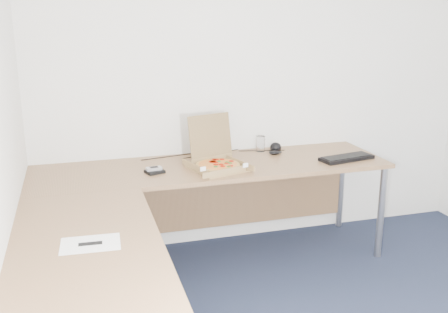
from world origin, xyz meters
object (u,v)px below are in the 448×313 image
object	(u,v)px
desk	(180,193)
drinking_glass	(261,144)
pizza_box	(217,163)
keyboard	(347,158)
wallet	(155,172)

from	to	relation	value
desk	drinking_glass	size ratio (longest dim) A/B	20.86
desk	pizza_box	bearing A→B (deg)	45.61
desk	keyboard	xyz separation A→B (m)	(1.30, 0.28, 0.04)
wallet	drinking_glass	bearing A→B (deg)	1.98
pizza_box	keyboard	world-z (taller)	pizza_box
desk	wallet	size ratio (longest dim) A/B	21.72
desk	drinking_glass	distance (m)	1.04
pizza_box	drinking_glass	distance (m)	0.56
desk	wallet	bearing A→B (deg)	105.34
drinking_glass	keyboard	world-z (taller)	drinking_glass
pizza_box	keyboard	distance (m)	0.97
pizza_box	wallet	bearing A→B (deg)	161.96
keyboard	wallet	distance (m)	1.40
desk	keyboard	bearing A→B (deg)	12.09
drinking_glass	wallet	size ratio (longest dim) A/B	1.04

